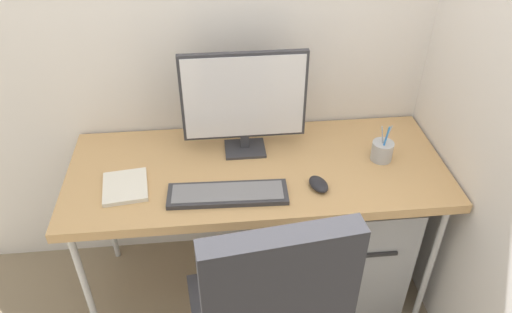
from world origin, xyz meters
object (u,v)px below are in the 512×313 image
object	(u,v)px
keyboard	(228,194)
filing_cabinet	(355,232)
pen_holder	(382,150)
notebook	(125,187)
mouse	(319,184)
monitor	(244,100)

from	to	relation	value
keyboard	filing_cabinet	bearing A→B (deg)	15.93
keyboard	pen_holder	world-z (taller)	pen_holder
pen_holder	filing_cabinet	bearing A→B (deg)	-176.71
pen_holder	notebook	bearing A→B (deg)	-175.15
filing_cabinet	mouse	world-z (taller)	mouse
mouse	pen_holder	size ratio (longest dim) A/B	0.61
monitor	keyboard	world-z (taller)	monitor
keyboard	pen_holder	size ratio (longest dim) A/B	2.72
monitor	notebook	world-z (taller)	monitor
mouse	pen_holder	distance (m)	0.34
monitor	keyboard	size ratio (longest dim) A/B	1.10
keyboard	mouse	bearing A→B (deg)	2.39
filing_cabinet	notebook	distance (m)	1.10
mouse	notebook	world-z (taller)	mouse
filing_cabinet	notebook	size ratio (longest dim) A/B	3.22
keyboard	pen_holder	distance (m)	0.68
filing_cabinet	monitor	size ratio (longest dim) A/B	1.22
monitor	notebook	bearing A→B (deg)	-155.66
keyboard	pen_holder	bearing A→B (deg)	14.86
filing_cabinet	mouse	size ratio (longest dim) A/B	6.01
pen_holder	notebook	distance (m)	1.06
monitor	mouse	world-z (taller)	monitor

